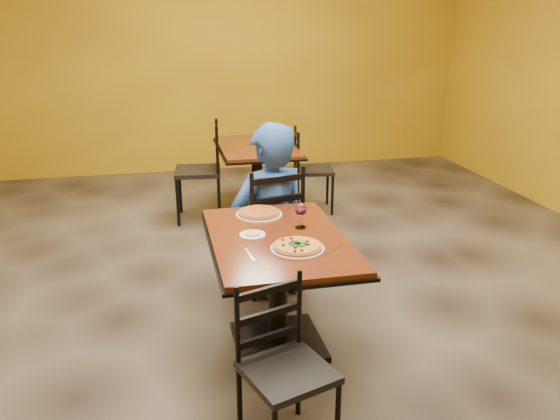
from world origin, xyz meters
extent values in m
cube|color=black|center=(0.00, 0.00, 0.00)|extent=(7.00, 8.00, 0.01)
cube|color=#BB9614|center=(0.00, 4.00, 1.50)|extent=(7.00, 0.01, 3.00)
cube|color=#5B260E|center=(0.00, -0.50, 0.73)|extent=(0.80, 1.20, 0.03)
cube|color=black|center=(0.00, -0.50, 0.71)|extent=(0.83, 1.23, 0.02)
cylinder|color=black|center=(0.00, -0.50, 0.37)|extent=(0.12, 0.12, 0.66)
cube|color=black|center=(0.00, -0.50, 0.02)|extent=(0.55, 0.55, 0.04)
cube|color=#5B260E|center=(0.32, 2.02, 0.74)|extent=(0.76, 1.13, 0.03)
cube|color=black|center=(0.32, 2.02, 0.71)|extent=(0.79, 1.16, 0.02)
cylinder|color=black|center=(0.32, 2.02, 0.37)|extent=(0.11, 0.11, 0.66)
cube|color=black|center=(0.32, 2.02, 0.02)|extent=(0.52, 0.52, 0.04)
imported|color=navy|center=(0.11, 0.30, 0.65)|extent=(0.74, 0.60, 1.31)
cylinder|color=white|center=(0.07, -0.71, 0.76)|extent=(0.31, 0.31, 0.01)
cylinder|color=#92380A|center=(0.07, -0.71, 0.77)|extent=(0.28, 0.28, 0.02)
cylinder|color=white|center=(-0.04, -0.09, 0.76)|extent=(0.31, 0.31, 0.01)
cylinder|color=#B07521|center=(-0.04, -0.09, 0.77)|extent=(0.28, 0.28, 0.02)
cylinder|color=white|center=(-0.15, -0.45, 0.76)|extent=(0.16, 0.16, 0.01)
cylinder|color=tan|center=(-0.15, -0.45, 0.76)|extent=(0.09, 0.09, 0.01)
cube|color=silver|center=(-0.21, -0.73, 0.75)|extent=(0.03, 0.19, 0.00)
cube|color=silver|center=(0.27, -0.77, 0.75)|extent=(0.16, 0.16, 0.00)
camera|label=1|loc=(-0.67, -3.59, 2.02)|focal=36.11mm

